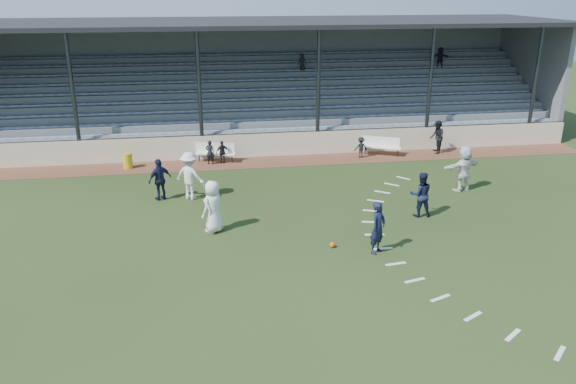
# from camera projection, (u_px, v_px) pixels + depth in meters

# --- Properties ---
(ground) EXTENTS (90.00, 90.00, 0.00)m
(ground) POSITION_uv_depth(u_px,v_px,m) (300.00, 255.00, 18.56)
(ground) COLOR #253616
(ground) RESTS_ON ground
(cinder_track) EXTENTS (34.00, 2.00, 0.02)m
(cinder_track) POSITION_uv_depth(u_px,v_px,m) (263.00, 162.00, 28.29)
(cinder_track) COLOR brown
(cinder_track) RESTS_ON ground
(retaining_wall) EXTENTS (34.00, 0.18, 1.20)m
(retaining_wall) POSITION_uv_depth(u_px,v_px,m) (261.00, 145.00, 29.06)
(retaining_wall) COLOR beige
(retaining_wall) RESTS_ON ground
(bench_left) EXTENTS (2.03, 1.00, 0.95)m
(bench_left) POSITION_uv_depth(u_px,v_px,m) (215.00, 151.00, 28.17)
(bench_left) COLOR white
(bench_left) RESTS_ON cinder_track
(bench_right) EXTENTS (1.99, 1.26, 0.95)m
(bench_right) POSITION_uv_depth(u_px,v_px,m) (381.00, 144.00, 29.28)
(bench_right) COLOR white
(bench_right) RESTS_ON cinder_track
(trash_bin) EXTENTS (0.46, 0.46, 0.73)m
(trash_bin) POSITION_uv_depth(u_px,v_px,m) (128.00, 161.00, 27.20)
(trash_bin) COLOR gold
(trash_bin) RESTS_ON cinder_track
(football) EXTENTS (0.19, 0.19, 0.19)m
(football) POSITION_uv_depth(u_px,v_px,m) (332.00, 245.00, 19.03)
(football) COLOR #F14D0E
(football) RESTS_ON ground
(player_white_lead) EXTENTS (1.10, 1.09, 1.92)m
(player_white_lead) POSITION_uv_depth(u_px,v_px,m) (213.00, 207.00, 20.00)
(player_white_lead) COLOR white
(player_white_lead) RESTS_ON ground
(player_navy_lead) EXTENTS (0.77, 0.76, 1.80)m
(player_navy_lead) POSITION_uv_depth(u_px,v_px,m) (378.00, 227.00, 18.41)
(player_navy_lead) COLOR #131734
(player_navy_lead) RESTS_ON ground
(player_navy_mid) EXTENTS (0.92, 0.76, 1.76)m
(player_navy_mid) POSITION_uv_depth(u_px,v_px,m) (421.00, 194.00, 21.40)
(player_navy_mid) COLOR #131734
(player_navy_mid) RESTS_ON ground
(player_white_wing) EXTENTS (1.50, 1.31, 2.02)m
(player_white_wing) POSITION_uv_depth(u_px,v_px,m) (190.00, 176.00, 23.09)
(player_white_wing) COLOR white
(player_white_wing) RESTS_ON ground
(player_navy_wing) EXTENTS (1.09, 0.93, 1.76)m
(player_navy_wing) POSITION_uv_depth(u_px,v_px,m) (160.00, 179.00, 23.05)
(player_navy_wing) COLOR #131734
(player_navy_wing) RESTS_ON ground
(player_white_back) EXTENTS (1.95, 1.15, 2.00)m
(player_white_back) POSITION_uv_depth(u_px,v_px,m) (464.00, 168.00, 24.09)
(player_white_back) COLOR white
(player_white_back) RESTS_ON ground
(official) EXTENTS (0.83, 0.97, 1.73)m
(official) POSITION_uv_depth(u_px,v_px,m) (437.00, 137.00, 29.50)
(official) COLOR black
(official) RESTS_ON cinder_track
(sub_left_near) EXTENTS (0.50, 0.40, 1.21)m
(sub_left_near) POSITION_uv_depth(u_px,v_px,m) (210.00, 152.00, 27.74)
(sub_left_near) COLOR black
(sub_left_near) RESTS_ON cinder_track
(sub_left_far) EXTENTS (0.72, 0.46, 1.15)m
(sub_left_far) POSITION_uv_depth(u_px,v_px,m) (222.00, 152.00, 27.88)
(sub_left_far) COLOR black
(sub_left_far) RESTS_ON cinder_track
(sub_right) EXTENTS (0.74, 0.47, 1.08)m
(sub_right) POSITION_uv_depth(u_px,v_px,m) (361.00, 147.00, 28.84)
(sub_right) COLOR black
(sub_right) RESTS_ON cinder_track
(grandstand) EXTENTS (34.60, 9.00, 6.61)m
(grandstand) POSITION_uv_depth(u_px,v_px,m) (252.00, 98.00, 32.88)
(grandstand) COLOR slate
(grandstand) RESTS_ON ground
(penalty_arc) EXTENTS (3.89, 14.63, 0.01)m
(penalty_arc) POSITION_uv_depth(u_px,v_px,m) (418.00, 246.00, 19.16)
(penalty_arc) COLOR white
(penalty_arc) RESTS_ON ground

